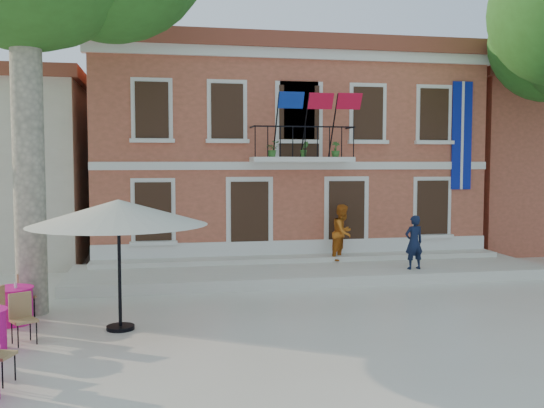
{
  "coord_description": "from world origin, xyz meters",
  "views": [
    {
      "loc": [
        -2.42,
        -12.95,
        3.43
      ],
      "look_at": [
        0.66,
        3.5,
        2.26
      ],
      "focal_mm": 40.0,
      "sensor_mm": 36.0,
      "label": 1
    }
  ],
  "objects_px": {
    "pedestrian_navy": "(414,242)",
    "pedestrian_orange": "(343,233)",
    "patio_umbrella": "(118,213)",
    "cafe_table_3": "(12,304)"
  },
  "relations": [
    {
      "from": "pedestrian_navy",
      "to": "pedestrian_orange",
      "type": "xyz_separation_m",
      "value": [
        -1.58,
        1.85,
        0.11
      ]
    },
    {
      "from": "patio_umbrella",
      "to": "cafe_table_3",
      "type": "height_order",
      "value": "patio_umbrella"
    },
    {
      "from": "patio_umbrella",
      "to": "pedestrian_navy",
      "type": "bearing_deg",
      "value": 25.67
    },
    {
      "from": "cafe_table_3",
      "to": "patio_umbrella",
      "type": "bearing_deg",
      "value": -21.31
    },
    {
      "from": "patio_umbrella",
      "to": "pedestrian_navy",
      "type": "relative_size",
      "value": 2.28
    },
    {
      "from": "pedestrian_orange",
      "to": "cafe_table_3",
      "type": "distance_m",
      "value": 10.08
    },
    {
      "from": "pedestrian_navy",
      "to": "cafe_table_3",
      "type": "height_order",
      "value": "pedestrian_navy"
    },
    {
      "from": "pedestrian_navy",
      "to": "cafe_table_3",
      "type": "relative_size",
      "value": 0.81
    },
    {
      "from": "patio_umbrella",
      "to": "pedestrian_orange",
      "type": "bearing_deg",
      "value": 41.39
    },
    {
      "from": "patio_umbrella",
      "to": "pedestrian_orange",
      "type": "relative_size",
      "value": 2.01
    }
  ]
}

